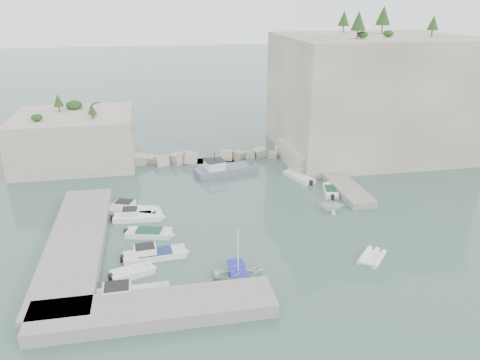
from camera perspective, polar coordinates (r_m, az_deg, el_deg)
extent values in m
plane|color=#41625A|center=(48.23, 1.36, -5.88)|extent=(400.00, 400.00, 0.00)
cube|color=beige|center=(73.70, 15.47, 9.99)|extent=(26.00, 22.00, 17.00)
cube|color=beige|center=(67.18, 9.00, 3.03)|extent=(8.00, 10.00, 2.50)
cube|color=beige|center=(70.24, -19.39, 4.80)|extent=(16.00, 14.00, 7.00)
cube|color=#9E9689|center=(46.84, -19.31, -7.30)|extent=(5.00, 24.00, 1.10)
cube|color=#9E9689|center=(36.42, -10.35, -15.26)|extent=(18.00, 4.00, 1.10)
cube|color=#9E9689|center=(60.64, 11.89, -0.06)|extent=(3.00, 16.00, 0.80)
cube|color=beige|center=(67.86, -3.39, 2.96)|extent=(28.00, 3.00, 1.40)
imported|color=white|center=(40.52, -0.23, -11.63)|extent=(4.31, 3.12, 0.88)
imported|color=white|center=(53.10, 11.00, -3.62)|extent=(3.56, 3.26, 1.59)
imported|color=white|center=(63.32, 8.77, 0.70)|extent=(5.15, 2.34, 1.93)
cylinder|color=white|center=(39.20, -0.24, -8.51)|extent=(0.10, 0.10, 4.20)
cone|color=#1E4219|center=(65.84, 14.26, 18.31)|extent=(1.96, 1.96, 2.45)
cone|color=#1E4219|center=(77.41, 17.09, 18.65)|extent=(2.24, 2.24, 2.80)
cone|color=#1E4219|center=(73.34, 22.51, 17.30)|extent=(1.57, 1.57, 1.96)
cone|color=#1E4219|center=(78.04, 12.56, 18.69)|extent=(1.79, 1.79, 2.24)
cone|color=#1E4219|center=(71.33, -21.29, 9.06)|extent=(1.40, 1.40, 1.75)
cone|color=#1E4219|center=(65.80, -17.63, 8.29)|extent=(1.12, 1.12, 1.40)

